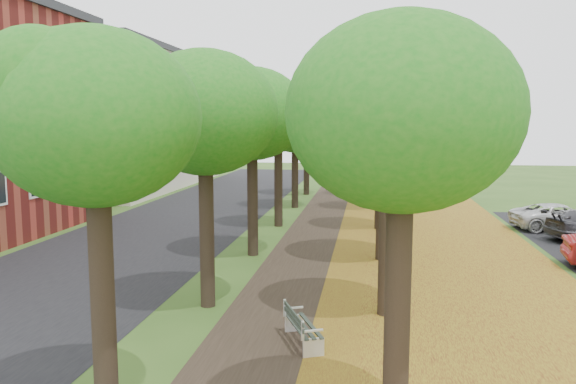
% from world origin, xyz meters
% --- Properties ---
extents(street_asphalt, '(8.00, 70.00, 0.01)m').
position_xyz_m(street_asphalt, '(-7.50, 15.00, 0.00)').
color(street_asphalt, black).
rests_on(street_asphalt, ground).
extents(footpath, '(3.20, 70.00, 0.01)m').
position_xyz_m(footpath, '(0.00, 15.00, 0.00)').
color(footpath, black).
rests_on(footpath, ground).
extents(leaf_verge, '(7.50, 70.00, 0.01)m').
position_xyz_m(leaf_verge, '(5.00, 15.00, 0.01)').
color(leaf_verge, olive).
rests_on(leaf_verge, ground).
extents(tree_row_west, '(3.73, 33.73, 6.58)m').
position_xyz_m(tree_row_west, '(-2.20, 15.00, 4.95)').
color(tree_row_west, black).
rests_on(tree_row_west, ground).
extents(tree_row_east, '(3.73, 33.73, 6.58)m').
position_xyz_m(tree_row_east, '(2.60, 15.00, 4.95)').
color(tree_row_east, black).
rests_on(tree_row_east, ground).
extents(building_cream, '(10.30, 20.30, 10.40)m').
position_xyz_m(building_cream, '(-17.00, 33.00, 5.21)').
color(building_cream, beige).
rests_on(building_cream, ground).
extents(bench, '(1.10, 1.74, 0.80)m').
position_xyz_m(bench, '(0.66, 3.73, 0.42)').
color(bench, '#252E26').
rests_on(bench, ground).
extents(car_white, '(4.64, 2.67, 1.22)m').
position_xyz_m(car_white, '(11.00, 19.02, 0.61)').
color(car_white, silver).
rests_on(car_white, ground).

